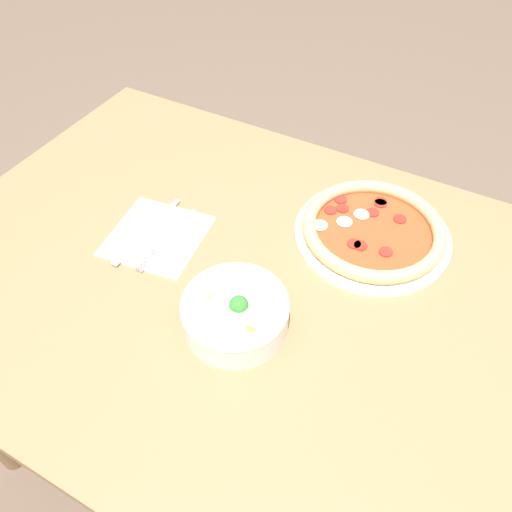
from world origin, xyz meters
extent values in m
plane|color=brown|center=(0.00, 0.00, 0.00)|extent=(8.00, 8.00, 0.00)
cube|color=#99724C|center=(0.00, 0.00, 0.72)|extent=(1.32, 0.88, 0.03)
cylinder|color=olive|center=(0.59, -0.37, 0.35)|extent=(0.06, 0.06, 0.70)
cylinder|color=white|center=(-0.13, -0.21, 0.74)|extent=(0.30, 0.30, 0.01)
torus|color=#DBB77A|center=(-0.13, -0.21, 0.76)|extent=(0.28, 0.28, 0.03)
cylinder|color=#B74723|center=(-0.13, -0.21, 0.75)|extent=(0.24, 0.24, 0.01)
cylinder|color=maroon|center=(-0.11, -0.26, 0.75)|extent=(0.03, 0.03, 0.00)
cylinder|color=maroon|center=(-0.12, -0.30, 0.75)|extent=(0.03, 0.03, 0.00)
cylinder|color=maroon|center=(-0.11, -0.15, 0.75)|extent=(0.03, 0.03, 0.00)
cylinder|color=maroon|center=(-0.13, -0.16, 0.75)|extent=(0.03, 0.03, 0.00)
cylinder|color=maroon|center=(-0.12, -0.29, 0.75)|extent=(0.03, 0.03, 0.00)
cylinder|color=maroon|center=(-0.17, -0.16, 0.75)|extent=(0.03, 0.03, 0.00)
cylinder|color=maroon|center=(-0.04, -0.22, 0.75)|extent=(0.03, 0.03, 0.00)
cylinder|color=maroon|center=(-0.06, -0.24, 0.75)|extent=(0.03, 0.03, 0.00)
cylinder|color=maroon|center=(-0.04, -0.26, 0.75)|extent=(0.03, 0.03, 0.00)
cylinder|color=maroon|center=(-0.17, -0.26, 0.75)|extent=(0.03, 0.03, 0.00)
ellipsoid|color=silver|center=(-0.07, -0.20, 0.75)|extent=(0.03, 0.03, 0.01)
ellipsoid|color=silver|center=(-0.04, -0.17, 0.75)|extent=(0.03, 0.03, 0.01)
ellipsoid|color=silver|center=(-0.10, -0.24, 0.75)|extent=(0.03, 0.03, 0.01)
cylinder|color=white|center=(0.00, 0.10, 0.76)|extent=(0.18, 0.18, 0.06)
torus|color=white|center=(0.00, 0.10, 0.79)|extent=(0.18, 0.18, 0.01)
ellipsoid|color=#998466|center=(0.02, 0.04, 0.77)|extent=(0.04, 0.03, 0.02)
ellipsoid|color=tan|center=(0.03, 0.13, 0.78)|extent=(0.04, 0.04, 0.02)
ellipsoid|color=tan|center=(-0.04, 0.08, 0.78)|extent=(0.04, 0.04, 0.02)
ellipsoid|color=#998466|center=(0.04, 0.11, 0.78)|extent=(0.02, 0.03, 0.02)
ellipsoid|color=tan|center=(0.03, 0.13, 0.78)|extent=(0.04, 0.04, 0.02)
ellipsoid|color=tan|center=(-0.06, 0.12, 0.77)|extent=(0.04, 0.04, 0.02)
ellipsoid|color=tan|center=(0.01, 0.15, 0.77)|extent=(0.04, 0.04, 0.02)
sphere|color=#388433|center=(-0.01, 0.10, 0.79)|extent=(0.03, 0.03, 0.03)
ellipsoid|color=yellow|center=(-0.05, 0.13, 0.78)|extent=(0.04, 0.02, 0.02)
cube|color=white|center=(0.24, -0.01, 0.73)|extent=(0.20, 0.20, 0.00)
cube|color=silver|center=(0.21, -0.04, 0.74)|extent=(0.01, 0.13, 0.00)
cube|color=silver|center=(0.22, 0.06, 0.74)|extent=(0.00, 0.06, 0.00)
cube|color=silver|center=(0.22, 0.06, 0.74)|extent=(0.00, 0.06, 0.00)
cube|color=silver|center=(0.21, 0.06, 0.74)|extent=(0.00, 0.06, 0.00)
cube|color=silver|center=(0.21, 0.06, 0.74)|extent=(0.00, 0.06, 0.00)
cube|color=silver|center=(0.26, -0.07, 0.74)|extent=(0.01, 0.08, 0.01)
cube|color=silver|center=(0.26, 0.03, 0.74)|extent=(0.02, 0.12, 0.00)
camera|label=1|loc=(-0.26, 0.51, 1.43)|focal=35.00mm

